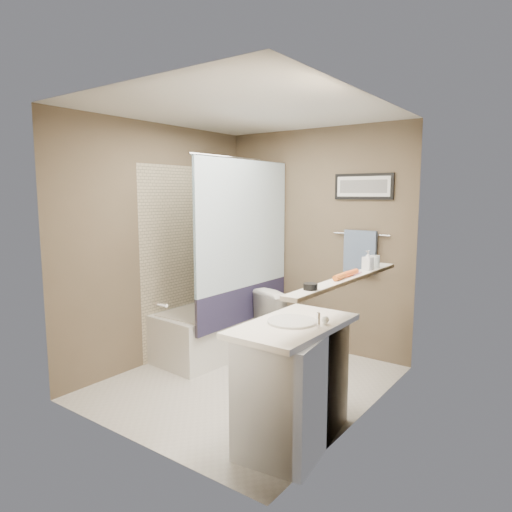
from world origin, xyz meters
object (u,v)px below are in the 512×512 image
Objects in this scene: soap_bottle at (368,260)px; hair_brush_back at (350,273)px; vanity at (294,385)px; glass_jar at (375,262)px; candle_bowl_near at (310,287)px; bathtub at (220,329)px; hair_brush_front at (341,276)px; toilet at (291,322)px.

hair_brush_back is at bearing -90.00° from soap_bottle.
vanity is at bearing -103.21° from soap_bottle.
glass_jar is 0.14m from soap_bottle.
glass_jar reaches higher than candle_bowl_near.
bathtub is at bearing 175.14° from glass_jar.
hair_brush_front is 1.00× the size of hair_brush_back.
hair_brush_front is 2.20× the size of glass_jar.
toilet is at bearing 114.58° from vanity.
candle_bowl_near is 0.41× the size of hair_brush_back.
toilet reaches higher than bathtub.
glass_jar is at bearing 90.00° from hair_brush_front.
hair_brush_front is (0.00, 0.44, 0.00)m from candle_bowl_near.
toilet is at bearing 155.43° from glass_jar.
candle_bowl_near is 1.05m from glass_jar.
hair_brush_front is 1.43× the size of soap_bottle.
vanity is 0.89m from hair_brush_back.
soap_bottle is (0.00, 0.33, 0.06)m from hair_brush_back.
vanity is at bearing 143.16° from toilet.
vanity is 10.00× the size of candle_bowl_near.
hair_brush_back is at bearing -90.00° from glass_jar.
glass_jar is at bearing 90.00° from hair_brush_back.
hair_brush_back is (0.00, 0.58, 0.00)m from candle_bowl_near.
vanity is 5.83× the size of soap_bottle.
toilet is 1.50m from soap_bottle.
glass_jar is (0.00, 1.05, 0.03)m from candle_bowl_near.
hair_brush_back is at bearing 60.41° from vanity.
hair_brush_front reaches higher than toilet.
hair_brush_back is at bearing -15.06° from bathtub.
soap_bottle reaches higher than glass_jar.
glass_jar reaches higher than vanity.
hair_brush_front reaches higher than vanity.
glass_jar is (0.00, 0.61, 0.03)m from hair_brush_front.
soap_bottle is at bearing -5.21° from bathtub.
toilet is 1.64m from hair_brush_back.
candle_bowl_near is 0.41× the size of hair_brush_front.
candle_bowl_near reaches higher than toilet.
hair_brush_front is 0.47m from soap_bottle.
bathtub is 6.82× the size of hair_brush_back.
hair_brush_back is 0.33m from soap_bottle.
hair_brush_back is 0.47m from glass_jar.
vanity reaches higher than bathtub.
vanity is 4.09× the size of hair_brush_front.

